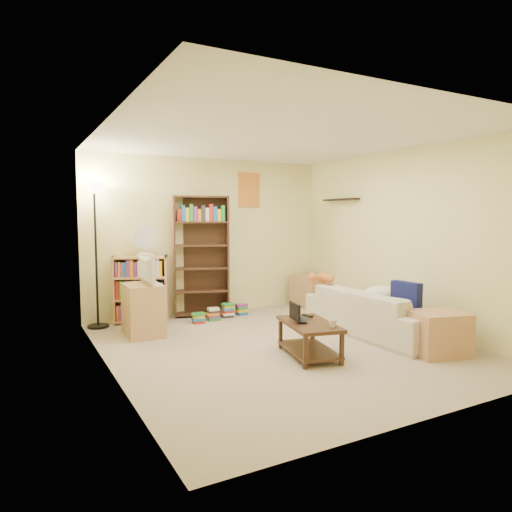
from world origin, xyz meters
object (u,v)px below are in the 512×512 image
object	(u,v)px
coffee_table	(309,335)
floor_lamp	(95,213)
laptop	(305,320)
side_table	(308,291)
tv_stand	(143,310)
tabby_cat	(323,278)
end_cabinet	(438,333)
mug	(333,323)
tall_bookshelf	(201,253)
short_bookshelf	(141,290)
television	(142,269)
desk_fan	(145,240)
sofa	(375,312)

from	to	relation	value
coffee_table	floor_lamp	bearing A→B (deg)	138.53
laptop	side_table	size ratio (longest dim) A/B	0.65
tv_stand	floor_lamp	xyz separation A→B (m)	(-0.46, 0.73, 1.28)
tabby_cat	end_cabinet	distance (m)	1.90
tabby_cat	coffee_table	distance (m)	1.66
mug	end_cabinet	bearing A→B (deg)	-14.65
coffee_table	mug	size ratio (longest dim) A/B	8.02
tv_stand	tall_bookshelf	size ratio (longest dim) A/B	0.36
short_bookshelf	television	bearing A→B (deg)	-82.06
coffee_table	short_bookshelf	world-z (taller)	short_bookshelf
mug	tv_stand	world-z (taller)	tv_stand
laptop	tv_stand	bearing A→B (deg)	67.13
coffee_table	side_table	world-z (taller)	side_table
television	end_cabinet	world-z (taller)	television
mug	side_table	size ratio (longest dim) A/B	0.22
desk_fan	end_cabinet	xyz separation A→B (m)	(2.54, -3.11, -0.98)
short_bookshelf	desk_fan	distance (m)	0.74
tabby_cat	floor_lamp	distance (m)	3.36
sofa	end_cabinet	xyz separation A→B (m)	(0.01, -1.03, -0.06)
desk_fan	sofa	bearing A→B (deg)	-39.35
short_bookshelf	end_cabinet	world-z (taller)	short_bookshelf
laptop	desk_fan	bearing A→B (deg)	54.70
sofa	floor_lamp	bearing A→B (deg)	56.07
sofa	end_cabinet	bearing A→B (deg)	-179.82
television	floor_lamp	bearing A→B (deg)	33.96
laptop	end_cabinet	world-z (taller)	end_cabinet
tv_stand	end_cabinet	size ratio (longest dim) A/B	1.16
television	side_table	size ratio (longest dim) A/B	1.26
mug	tv_stand	distance (m)	2.60
tv_stand	end_cabinet	xyz separation A→B (m)	(2.75, -2.45, -0.10)
desk_fan	end_cabinet	world-z (taller)	desk_fan
end_cabinet	tall_bookshelf	bearing A→B (deg)	117.15
sofa	end_cabinet	size ratio (longest dim) A/B	3.51
end_cabinet	floor_lamp	bearing A→B (deg)	135.32
tall_bookshelf	side_table	distance (m)	2.07
laptop	desk_fan	xyz separation A→B (m)	(-1.19, 2.40, 0.83)
tv_stand	end_cabinet	distance (m)	3.68
television	mug	bearing A→B (deg)	-143.23
side_table	end_cabinet	xyz separation A→B (m)	(-0.31, -3.03, -0.03)
tall_bookshelf	tabby_cat	bearing A→B (deg)	-27.04
mug	television	world-z (taller)	television
tall_bookshelf	laptop	bearing A→B (deg)	-65.63
coffee_table	end_cabinet	size ratio (longest dim) A/B	1.63
sofa	mug	xyz separation A→B (m)	(-1.25, -0.70, 0.13)
floor_lamp	mug	bearing A→B (deg)	-55.47
sofa	mug	size ratio (longest dim) A/B	17.27
short_bookshelf	desk_fan	bearing A→B (deg)	-19.87
tv_stand	short_bookshelf	size ratio (longest dim) A/B	0.69
coffee_table	mug	bearing A→B (deg)	-61.32
side_table	tall_bookshelf	bearing A→B (deg)	175.77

